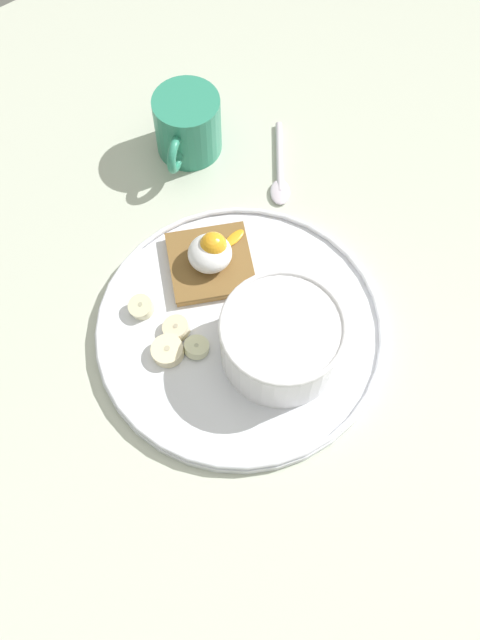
% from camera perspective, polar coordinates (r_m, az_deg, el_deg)
% --- Properties ---
extents(ground_plane, '(1.20, 1.20, 0.02)m').
position_cam_1_polar(ground_plane, '(0.77, 0.00, -1.32)').
color(ground_plane, beige).
rests_on(ground_plane, ground).
extents(plate, '(0.31, 0.31, 0.02)m').
position_cam_1_polar(plate, '(0.76, 0.00, -0.74)').
color(plate, white).
rests_on(plate, ground_plane).
extents(oatmeal_bowl, '(0.13, 0.13, 0.07)m').
position_cam_1_polar(oatmeal_bowl, '(0.72, 3.35, -1.57)').
color(oatmeal_bowl, white).
rests_on(oatmeal_bowl, plate).
extents(toast_slice, '(0.12, 0.12, 0.01)m').
position_cam_1_polar(toast_slice, '(0.79, -2.37, 4.56)').
color(toast_slice, brown).
rests_on(toast_slice, plate).
extents(poached_egg, '(0.08, 0.05, 0.04)m').
position_cam_1_polar(poached_egg, '(0.77, -2.33, 5.53)').
color(poached_egg, white).
rests_on(poached_egg, toast_slice).
extents(banana_slice_front, '(0.03, 0.03, 0.02)m').
position_cam_1_polar(banana_slice_front, '(0.77, -7.91, 1.04)').
color(banana_slice_front, beige).
rests_on(banana_slice_front, plate).
extents(banana_slice_left, '(0.05, 0.05, 0.01)m').
position_cam_1_polar(banana_slice_left, '(0.74, -5.81, -2.47)').
color(banana_slice_left, beige).
rests_on(banana_slice_left, plate).
extents(banana_slice_back, '(0.04, 0.04, 0.01)m').
position_cam_1_polar(banana_slice_back, '(0.74, -3.49, -2.18)').
color(banana_slice_back, '#E9EBBB').
rests_on(banana_slice_back, plate).
extents(banana_slice_right, '(0.04, 0.04, 0.02)m').
position_cam_1_polar(banana_slice_right, '(0.75, -5.13, -0.66)').
color(banana_slice_right, beige).
rests_on(banana_slice_right, plate).
extents(coffee_mug, '(0.10, 0.09, 0.08)m').
position_cam_1_polar(coffee_mug, '(0.87, -4.24, 15.30)').
color(coffee_mug, '#2E8869').
rests_on(coffee_mug, ground_plane).
extents(spoon, '(0.09, 0.11, 0.01)m').
position_cam_1_polar(spoon, '(0.87, 3.20, 11.62)').
color(spoon, silver).
rests_on(spoon, ground_plane).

